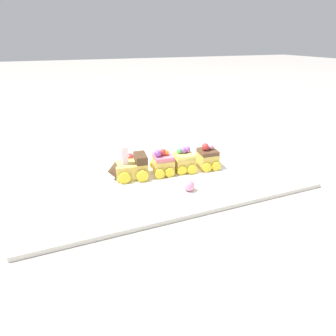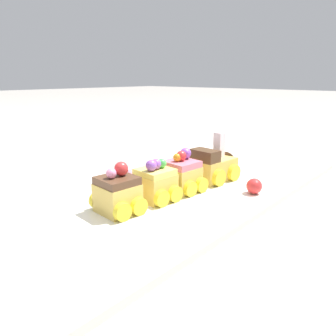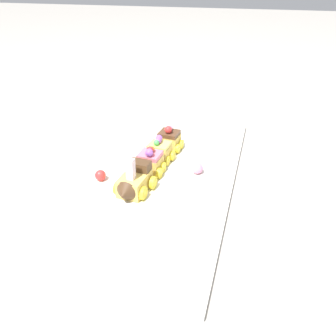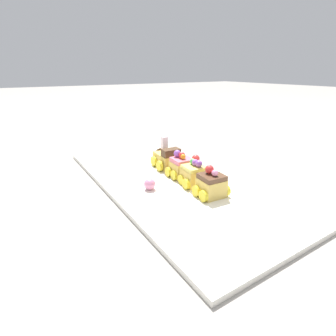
{
  "view_description": "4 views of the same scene",
  "coord_description": "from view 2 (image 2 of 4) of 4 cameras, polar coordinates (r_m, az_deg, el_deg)",
  "views": [
    {
      "loc": [
        0.23,
        0.62,
        0.37
      ],
      "look_at": [
        0.0,
        0.01,
        0.05
      ],
      "focal_mm": 28.0,
      "sensor_mm": 36.0,
      "label": 1
    },
    {
      "loc": [
        -0.44,
        -0.39,
        0.21
      ],
      "look_at": [
        -0.0,
        -0.0,
        0.05
      ],
      "focal_mm": 35.0,
      "sensor_mm": 36.0,
      "label": 2
    },
    {
      "loc": [
        0.7,
        0.22,
        0.46
      ],
      "look_at": [
        0.04,
        0.03,
        0.06
      ],
      "focal_mm": 35.0,
      "sensor_mm": 36.0,
      "label": 3
    },
    {
      "loc": [
        -0.57,
        0.38,
        0.3
      ],
      "look_at": [
        0.03,
        -0.0,
        0.04
      ],
      "focal_mm": 28.0,
      "sensor_mm": 36.0,
      "label": 4
    }
  ],
  "objects": [
    {
      "name": "ground_plane",
      "position": [
        0.63,
        -0.02,
        -4.29
      ],
      "size": [
        10.0,
        10.0,
        0.0
      ],
      "primitive_type": "plane",
      "color": "gray"
    },
    {
      "name": "cake_car_lemon",
      "position": [
        0.55,
        -2.26,
        -2.76
      ],
      "size": [
        0.06,
        0.08,
        0.07
      ],
      "rotation": [
        0.0,
        0.0,
        -0.08
      ],
      "color": "#E0BC56",
      "rests_on": "display_board"
    },
    {
      "name": "cake_car_chocolate",
      "position": [
        0.51,
        -8.77,
        -4.53
      ],
      "size": [
        0.06,
        0.08,
        0.08
      ],
      "rotation": [
        0.0,
        0.0,
        -0.08
      ],
      "color": "#E0BC56",
      "rests_on": "display_board"
    },
    {
      "name": "gumball_red",
      "position": [
        0.6,
        14.78,
        -3.07
      ],
      "size": [
        0.03,
        0.03,
        0.03
      ],
      "primitive_type": "sphere",
      "color": "red",
      "rests_on": "display_board"
    },
    {
      "name": "display_board",
      "position": [
        0.62,
        -0.02,
        -3.78
      ],
      "size": [
        0.76,
        0.37,
        0.01
      ],
      "primitive_type": "cube",
      "color": "white",
      "rests_on": "ground_plane"
    },
    {
      "name": "cake_car_strawberry",
      "position": [
        0.6,
        2.58,
        -1.18
      ],
      "size": [
        0.06,
        0.08,
        0.08
      ],
      "rotation": [
        0.0,
        0.0,
        -0.08
      ],
      "color": "#E0BC56",
      "rests_on": "display_board"
    },
    {
      "name": "cake_train_locomotive",
      "position": [
        0.67,
        8.32,
        0.35
      ],
      "size": [
        0.11,
        0.08,
        0.09
      ],
      "rotation": [
        0.0,
        0.0,
        -0.08
      ],
      "color": "#E0BC56",
      "rests_on": "display_board"
    },
    {
      "name": "gumball_pink",
      "position": [
        0.66,
        -7.32,
        -0.92
      ],
      "size": [
        0.03,
        0.03,
        0.03
      ],
      "primitive_type": "sphere",
      "color": "pink",
      "rests_on": "display_board"
    }
  ]
}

